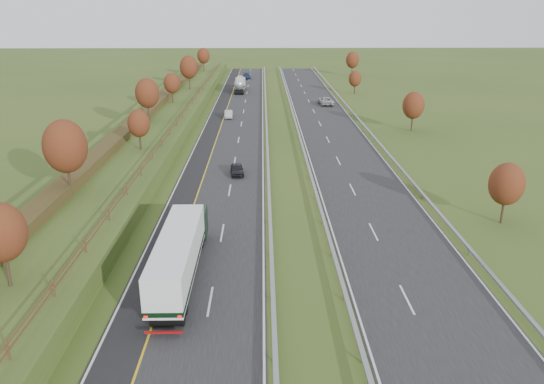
{
  "coord_description": "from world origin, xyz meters",
  "views": [
    {
      "loc": [
        5.05,
        -21.88,
        19.73
      ],
      "look_at": [
        5.94,
        28.13,
        2.2
      ],
      "focal_mm": 35.0,
      "sensor_mm": 36.0,
      "label": 1
    }
  ],
  "objects": [
    {
      "name": "car_oncoming",
      "position": [
        18.45,
        90.34,
        0.86
      ],
      "size": [
        3.11,
        6.06,
        1.64
      ],
      "primitive_type": "imported",
      "rotation": [
        0.0,
        0.0,
        3.21
      ],
      "color": "#A9A8AD",
      "rests_on": "far_carriageway"
    },
    {
      "name": "median_barrier_near",
      "position": [
        5.7,
        60.0,
        0.61
      ],
      "size": [
        0.32,
        200.0,
        0.71
      ],
      "color": "gray",
      "rests_on": "ground"
    },
    {
      "name": "lane_markings",
      "position": [
        6.4,
        59.88,
        0.05
      ],
      "size": [
        26.75,
        200.0,
        0.01
      ],
      "color": "silver",
      "rests_on": "near_carriageway"
    },
    {
      "name": "fence_left",
      "position": [
        -8.5,
        59.59,
        2.73
      ],
      "size": [
        0.12,
        189.06,
        1.2
      ],
      "color": "#422B19",
      "rests_on": "embankment_left"
    },
    {
      "name": "near_carriageway",
      "position": [
        0.0,
        60.0,
        0.02
      ],
      "size": [
        10.5,
        200.0,
        0.04
      ],
      "primitive_type": "cube",
      "color": "black",
      "rests_on": "ground"
    },
    {
      "name": "car_silver_mid",
      "position": [
        -1.33,
        76.59,
        0.72
      ],
      "size": [
        1.64,
        4.21,
        1.37
      ],
      "primitive_type": "imported",
      "rotation": [
        0.0,
        0.0,
        0.05
      ],
      "color": "#ACADB1",
      "rests_on": "near_carriageway"
    },
    {
      "name": "embankment_left",
      "position": [
        -13.0,
        60.0,
        1.0
      ],
      "size": [
        12.0,
        200.0,
        2.0
      ],
      "primitive_type": "cube",
      "color": "#384E1B",
      "rests_on": "ground"
    },
    {
      "name": "road_tanker",
      "position": [
        -0.52,
        109.41,
        1.86
      ],
      "size": [
        2.4,
        11.22,
        3.46
      ],
      "color": "silver",
      "rests_on": "near_carriageway"
    },
    {
      "name": "far_carriageway",
      "position": [
        16.5,
        60.0,
        0.02
      ],
      "size": [
        10.5,
        200.0,
        0.04
      ],
      "primitive_type": "cube",
      "color": "black",
      "rests_on": "ground"
    },
    {
      "name": "box_lorry",
      "position": [
        -1.23,
        14.28,
        2.33
      ],
      "size": [
        2.58,
        16.28,
        4.06
      ],
      "color": "black",
      "rests_on": "near_carriageway"
    },
    {
      "name": "hard_shoulder",
      "position": [
        -3.75,
        60.0,
        0.02
      ],
      "size": [
        3.0,
        200.0,
        0.04
      ],
      "primitive_type": "cube",
      "color": "black",
      "rests_on": "ground"
    },
    {
      "name": "hedge_left",
      "position": [
        -15.0,
        60.0,
        2.55
      ],
      "size": [
        2.2,
        180.0,
        1.1
      ],
      "primitive_type": "cube",
      "color": "#373416",
      "rests_on": "embankment_left"
    },
    {
      "name": "ground",
      "position": [
        8.0,
        55.0,
        0.0
      ],
      "size": [
        400.0,
        400.0,
        0.0
      ],
      "primitive_type": "plane",
      "color": "#384E1B",
      "rests_on": "ground"
    },
    {
      "name": "trees_far",
      "position": [
        29.8,
        89.21,
        4.25
      ],
      "size": [
        8.45,
        118.6,
        7.12
      ],
      "color": "#2D2116",
      "rests_on": "ground"
    },
    {
      "name": "trees_left",
      "position": [
        -12.64,
        56.63,
        6.37
      ],
      "size": [
        6.64,
        164.3,
        7.66
      ],
      "color": "#2D2116",
      "rests_on": "embankment_left"
    },
    {
      "name": "car_dark_near",
      "position": [
        1.83,
        40.98,
        0.7
      ],
      "size": [
        1.93,
        4.03,
        1.33
      ],
      "primitive_type": "imported",
      "rotation": [
        0.0,
        0.0,
        0.1
      ],
      "color": "black",
      "rests_on": "near_carriageway"
    },
    {
      "name": "outer_barrier_far",
      "position": [
        22.3,
        60.0,
        0.62
      ],
      "size": [
        0.32,
        200.0,
        0.71
      ],
      "color": "gray",
      "rests_on": "ground"
    },
    {
      "name": "car_small_far",
      "position": [
        0.42,
        133.68,
        0.83
      ],
      "size": [
        2.38,
        5.53,
        1.59
      ],
      "primitive_type": "imported",
      "rotation": [
        0.0,
        0.0,
        0.03
      ],
      "color": "#162647",
      "rests_on": "near_carriageway"
    },
    {
      "name": "median_barrier_far",
      "position": [
        10.8,
        60.0,
        0.61
      ],
      "size": [
        0.32,
        200.0,
        0.71
      ],
      "color": "gray",
      "rests_on": "ground"
    }
  ]
}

